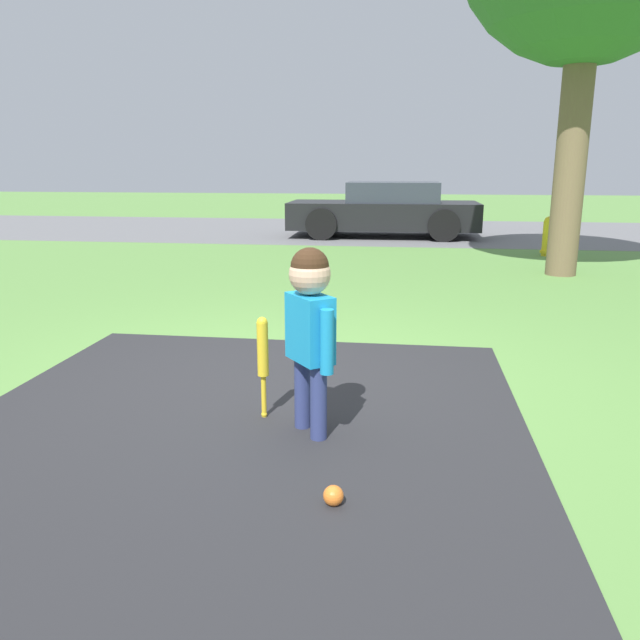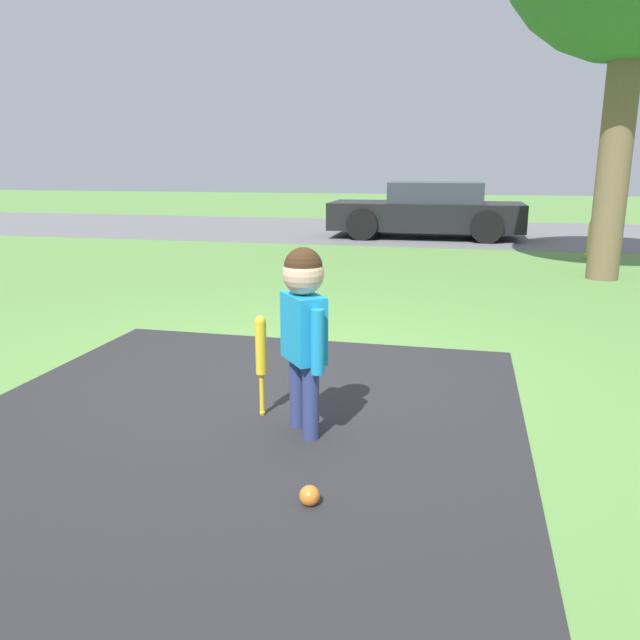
{
  "view_description": "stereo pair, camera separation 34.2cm",
  "coord_description": "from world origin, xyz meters",
  "px_view_note": "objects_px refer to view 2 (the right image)",
  "views": [
    {
      "loc": [
        0.89,
        -4.22,
        1.51
      ],
      "look_at": [
        0.37,
        -0.51,
        0.58
      ],
      "focal_mm": 35.0,
      "sensor_mm": 36.0,
      "label": 1
    },
    {
      "loc": [
        1.22,
        -4.16,
        1.51
      ],
      "look_at": [
        0.37,
        -0.51,
        0.58
      ],
      "focal_mm": 35.0,
      "sensor_mm": 36.0,
      "label": 2
    }
  ],
  "objects_px": {
    "sports_ball": "(310,496)",
    "parked_car": "(428,211)",
    "baseball_bat": "(261,352)",
    "fire_hydrant": "(593,239)",
    "child": "(304,315)"
  },
  "relations": [
    {
      "from": "sports_ball",
      "to": "fire_hydrant",
      "type": "distance_m",
      "value": 8.93
    },
    {
      "from": "child",
      "to": "baseball_bat",
      "type": "relative_size",
      "value": 1.7
    },
    {
      "from": "sports_ball",
      "to": "fire_hydrant",
      "type": "height_order",
      "value": "fire_hydrant"
    },
    {
      "from": "child",
      "to": "baseball_bat",
      "type": "distance_m",
      "value": 0.47
    },
    {
      "from": "sports_ball",
      "to": "parked_car",
      "type": "distance_m",
      "value": 11.11
    },
    {
      "from": "child",
      "to": "fire_hydrant",
      "type": "relative_size",
      "value": 1.62
    },
    {
      "from": "sports_ball",
      "to": "fire_hydrant",
      "type": "bearing_deg",
      "value": 72.63
    },
    {
      "from": "baseball_bat",
      "to": "fire_hydrant",
      "type": "relative_size",
      "value": 0.95
    },
    {
      "from": "child",
      "to": "sports_ball",
      "type": "bearing_deg",
      "value": -21.86
    },
    {
      "from": "baseball_bat",
      "to": "parked_car",
      "type": "bearing_deg",
      "value": 88.05
    },
    {
      "from": "fire_hydrant",
      "to": "parked_car",
      "type": "distance_m",
      "value": 3.86
    },
    {
      "from": "fire_hydrant",
      "to": "parked_car",
      "type": "bearing_deg",
      "value": 137.99
    },
    {
      "from": "sports_ball",
      "to": "baseball_bat",
      "type": "bearing_deg",
      "value": 119.57
    },
    {
      "from": "baseball_bat",
      "to": "parked_car",
      "type": "xyz_separation_m",
      "value": [
        0.34,
        10.14,
        0.15
      ]
    },
    {
      "from": "sports_ball",
      "to": "child",
      "type": "bearing_deg",
      "value": 106.35
    }
  ]
}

